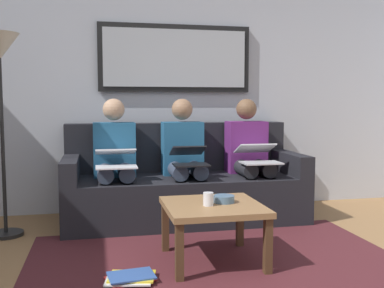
# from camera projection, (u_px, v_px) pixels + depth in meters

# --- Properties ---
(wall_rear) EXTENTS (6.00, 0.12, 2.60)m
(wall_rear) POSITION_uv_depth(u_px,v_px,m) (174.00, 84.00, 4.66)
(wall_rear) COLOR #B7BCC6
(wall_rear) RESTS_ON ground_plane
(area_rug) EXTENTS (2.60, 1.80, 0.01)m
(area_rug) POSITION_uv_depth(u_px,v_px,m) (218.00, 263.00, 3.08)
(area_rug) COLOR #4C1E23
(area_rug) RESTS_ON ground_plane
(couch) EXTENTS (2.20, 0.90, 0.90)m
(couch) POSITION_uv_depth(u_px,v_px,m) (183.00, 186.00, 4.28)
(couch) COLOR black
(couch) RESTS_ON ground_plane
(framed_mirror) EXTENTS (1.55, 0.05, 0.68)m
(framed_mirror) POSITION_uv_depth(u_px,v_px,m) (175.00, 58.00, 4.55)
(framed_mirror) COLOR black
(coffee_table) EXTENTS (0.66, 0.66, 0.41)m
(coffee_table) POSITION_uv_depth(u_px,v_px,m) (213.00, 212.00, 3.09)
(coffee_table) COLOR olive
(coffee_table) RESTS_ON ground_plane
(cup) EXTENTS (0.07, 0.07, 0.09)m
(cup) POSITION_uv_depth(u_px,v_px,m) (208.00, 199.00, 3.03)
(cup) COLOR silver
(cup) RESTS_ON coffee_table
(bowl) EXTENTS (0.15, 0.15, 0.05)m
(bowl) POSITION_uv_depth(u_px,v_px,m) (224.00, 199.00, 3.13)
(bowl) COLOR slate
(bowl) RESTS_ON coffee_table
(person_left) EXTENTS (0.38, 0.58, 1.14)m
(person_left) POSITION_uv_depth(u_px,v_px,m) (249.00, 154.00, 4.32)
(person_left) COLOR #66236B
(person_left) RESTS_ON couch
(laptop_silver) EXTENTS (0.35, 0.39, 0.17)m
(laptop_silver) POSITION_uv_depth(u_px,v_px,m) (258.00, 155.00, 4.10)
(laptop_silver) COLOR silver
(person_middle) EXTENTS (0.38, 0.58, 1.14)m
(person_middle) POSITION_uv_depth(u_px,v_px,m) (184.00, 156.00, 4.19)
(person_middle) COLOR #235B84
(person_middle) RESTS_ON couch
(laptop_black) EXTENTS (0.30, 0.37, 0.17)m
(laptop_black) POSITION_uv_depth(u_px,v_px,m) (189.00, 157.00, 3.96)
(laptop_black) COLOR black
(person_right) EXTENTS (0.38, 0.58, 1.14)m
(person_right) POSITION_uv_depth(u_px,v_px,m) (115.00, 157.00, 4.06)
(person_right) COLOR #235B84
(person_right) RESTS_ON couch
(laptop_white) EXTENTS (0.34, 0.36, 0.15)m
(laptop_white) POSITION_uv_depth(u_px,v_px,m) (116.00, 158.00, 3.82)
(laptop_white) COLOR white
(magazine_stack) EXTENTS (0.34, 0.30, 0.04)m
(magazine_stack) POSITION_uv_depth(u_px,v_px,m) (130.00, 277.00, 2.77)
(magazine_stack) COLOR red
(magazine_stack) RESTS_ON ground_plane
(standing_lamp) EXTENTS (0.32, 0.32, 1.66)m
(standing_lamp) POSITION_uv_depth(u_px,v_px,m) (0.00, 69.00, 3.60)
(standing_lamp) COLOR black
(standing_lamp) RESTS_ON ground_plane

